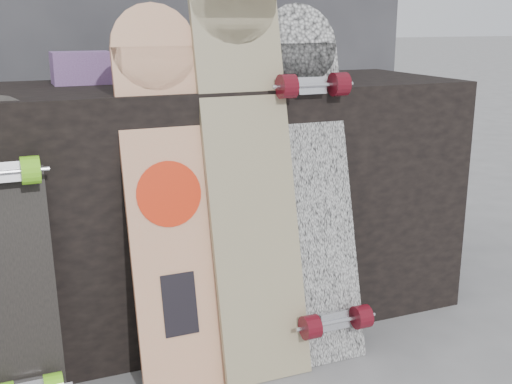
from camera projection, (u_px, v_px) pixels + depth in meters
name	position (u px, v px, depth m)	size (l,w,h in m)	color
ground	(280.00, 378.00, 1.84)	(60.00, 60.00, 0.00)	slate
vendor_table	(220.00, 201.00, 2.18)	(1.60, 0.60, 0.80)	black
merch_box_purple	(81.00, 68.00, 2.02)	(0.18, 0.12, 0.10)	#673C7B
merch_box_small	(288.00, 61.00, 2.20)	(0.14, 0.14, 0.12)	#673C7B
merch_box_flat	(207.00, 70.00, 2.19)	(0.22, 0.10, 0.06)	#D1B78C
longboard_geisha	(168.00, 188.00, 1.75)	(0.24, 0.26, 1.05)	#D1B68C
longboard_celtic	(248.00, 154.00, 1.82)	(0.26, 0.32, 1.18)	beige
longboard_cascadia	(314.00, 179.00, 1.90)	(0.24, 0.34, 1.05)	white
skateboard_dark	(15.00, 261.00, 1.60)	(0.18, 0.29, 0.82)	black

